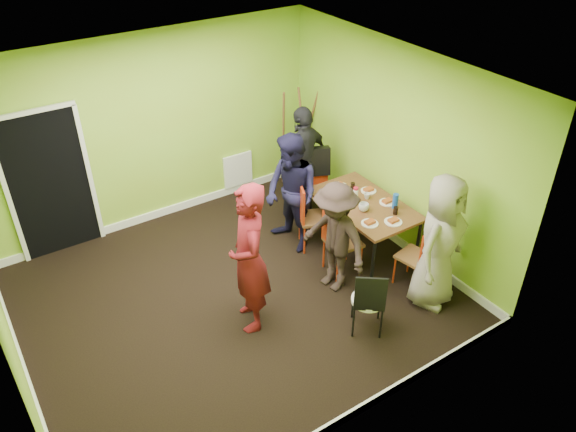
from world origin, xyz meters
name	(u,v)px	position (x,y,z in m)	size (l,w,h in m)	color
ground	(235,296)	(0.00, 0.00, 0.00)	(5.00, 5.00, 0.00)	black
room_walls	(227,231)	(-0.02, 0.04, 0.99)	(5.04, 4.54, 2.82)	#8FB22D
dining_table	(364,206)	(1.98, -0.09, 0.70)	(0.90, 1.50, 0.75)	black
chair_left_far	(309,213)	(1.39, 0.37, 0.56)	(0.54, 0.54, 0.99)	red
chair_left_near	(338,237)	(1.36, -0.33, 0.57)	(0.47, 0.46, 1.01)	red
chair_back_end	(315,169)	(1.97, 1.02, 0.76)	(0.60, 0.65, 1.08)	red
chair_front_end	(420,254)	(2.05, -1.11, 0.52)	(0.45, 0.45, 0.92)	red
chair_bentwood	(369,299)	(0.99, -1.39, 0.50)	(0.49, 0.49, 0.90)	black
easel	(298,139)	(2.20, 1.83, 0.87)	(0.70, 0.66, 1.75)	brown
plate_near_left	(329,196)	(1.69, 0.32, 0.76)	(0.23, 0.23, 0.01)	white
plate_near_right	(370,223)	(1.72, -0.51, 0.76)	(0.22, 0.22, 0.01)	white
plate_far_back	(339,186)	(1.96, 0.44, 0.76)	(0.24, 0.24, 0.01)	white
plate_far_front	(393,222)	(1.99, -0.64, 0.76)	(0.23, 0.23, 0.01)	white
plate_wall_back	(368,191)	(2.23, 0.12, 0.76)	(0.22, 0.22, 0.01)	white
plate_wall_front	(387,202)	(2.24, -0.25, 0.76)	(0.21, 0.21, 0.01)	white
thermos	(355,196)	(1.87, -0.01, 0.86)	(0.07, 0.07, 0.21)	white
blue_bottle	(395,201)	(2.24, -0.40, 0.85)	(0.08, 0.08, 0.21)	#164AA8
orange_bottle	(353,196)	(1.93, 0.09, 0.79)	(0.04, 0.04, 0.07)	red
glass_mid	(349,195)	(1.90, 0.14, 0.79)	(0.06, 0.06, 0.09)	black
glass_back	(353,186)	(2.08, 0.30, 0.80)	(0.06, 0.06, 0.09)	black
glass_front	(396,211)	(2.14, -0.52, 0.80)	(0.06, 0.06, 0.10)	black
cup_a	(364,207)	(1.85, -0.23, 0.80)	(0.14, 0.14, 0.11)	white
cup_b	(367,196)	(2.08, -0.02, 0.79)	(0.09, 0.09, 0.08)	white
person_standing	(249,259)	(-0.04, -0.50, 0.93)	(0.68, 0.45, 1.86)	maroon
person_left_far	(292,194)	(1.21, 0.52, 0.85)	(0.82, 0.64, 1.69)	black
person_left_near	(335,238)	(1.16, -0.51, 0.75)	(0.97, 0.56, 1.50)	black
person_back_end	(304,161)	(1.86, 1.18, 0.86)	(1.01, 0.42, 1.72)	black
person_front_end	(439,242)	(2.04, -1.38, 0.87)	(0.85, 0.55, 1.74)	gray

